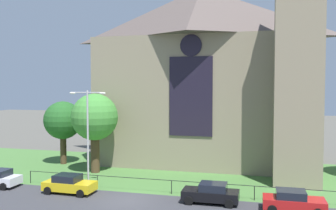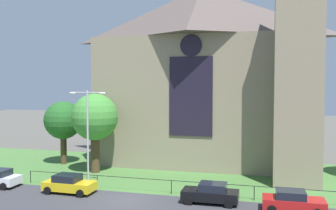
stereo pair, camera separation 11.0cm
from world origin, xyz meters
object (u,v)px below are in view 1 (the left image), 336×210
parked_car_yellow (69,184)px  parked_car_red (293,201)px  church_building (207,73)px  streetlamp_near (88,126)px  parked_car_black (211,193)px  tree_left_near (95,118)px  tree_left_far (63,121)px

parked_car_yellow → parked_car_red: same height
church_building → streetlamp_near: church_building is taller
parked_car_yellow → parked_car_black: same height
tree_left_near → tree_left_far: tree_left_near is taller
parked_car_yellow → parked_car_black: (11.62, 0.37, 0.00)m
parked_car_yellow → streetlamp_near: bearing=66.6°
tree_left_far → streetlamp_near: bearing=-48.9°
tree_left_far → streetlamp_near: (7.27, -8.34, 0.47)m
tree_left_near → parked_car_red: (18.60, -7.36, -4.79)m
parked_car_black → parked_car_red: (5.81, -0.48, 0.00)m
tree_left_near → streetlamp_near: size_ratio=0.95×
tree_left_near → streetlamp_near: 5.82m
parked_car_yellow → parked_car_red: (17.43, -0.11, 0.00)m
church_building → tree_left_near: size_ratio=3.25×
parked_car_red → tree_left_far: bearing=155.6°
streetlamp_near → parked_car_red: (16.61, -1.89, -4.59)m
tree_left_near → parked_car_black: tree_left_near is taller
parked_car_yellow → parked_car_red: size_ratio=1.00×
parked_car_red → parked_car_yellow: bearing=178.4°
tree_left_far → parked_car_black: size_ratio=1.67×
church_building → parked_car_red: (8.47, -15.29, -9.53)m
streetlamp_near → parked_car_black: 11.82m
parked_car_black → streetlamp_near: bearing=-7.7°
church_building → parked_car_black: bearing=-79.8°
tree_left_far → parked_car_black: (18.07, -9.75, -4.11)m
tree_left_near → parked_car_black: bearing=-28.3°
church_building → parked_car_red: size_ratio=6.13×
tree_left_far → parked_car_black: 20.94m
streetlamp_near → tree_left_near: bearing=110.0°
tree_left_far → parked_car_yellow: size_ratio=1.66×
church_building → tree_left_near: bearing=-141.9°
church_building → parked_car_black: (2.67, -14.81, -9.53)m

